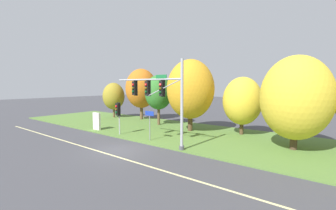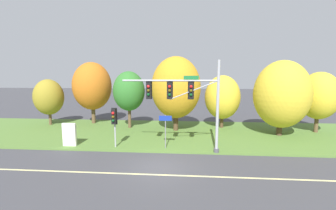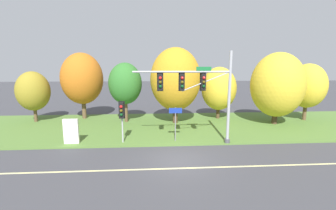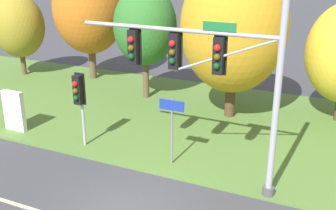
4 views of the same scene
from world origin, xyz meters
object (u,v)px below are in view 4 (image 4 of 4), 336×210
(tree_nearest_road, at_px, (19,26))
(traffic_signal_mast, at_px, (211,69))
(tree_left_of_mast, at_px, (89,9))
(info_kiosk, at_px, (14,111))
(tree_mid_verge, at_px, (234,27))
(pedestrian_signal_near_kerb, at_px, (79,94))
(tree_behind_signpost, at_px, (145,26))
(route_sign_post, at_px, (172,121))

(tree_nearest_road, bearing_deg, traffic_signal_mast, -26.75)
(tree_left_of_mast, xyz_separation_m, info_kiosk, (1.58, -8.63, -3.51))
(tree_mid_verge, height_order, info_kiosk, tree_mid_verge)
(tree_nearest_road, height_order, tree_mid_verge, tree_mid_verge)
(pedestrian_signal_near_kerb, height_order, tree_behind_signpost, tree_behind_signpost)
(traffic_signal_mast, relative_size, tree_left_of_mast, 1.00)
(traffic_signal_mast, height_order, tree_behind_signpost, traffic_signal_mast)
(tree_nearest_road, height_order, tree_behind_signpost, tree_behind_signpost)
(tree_left_of_mast, distance_m, info_kiosk, 9.45)
(route_sign_post, height_order, tree_mid_verge, tree_mid_verge)
(tree_behind_signpost, relative_size, info_kiosk, 3.26)
(pedestrian_signal_near_kerb, xyz_separation_m, tree_nearest_road, (-10.12, 7.53, 0.90))
(tree_behind_signpost, bearing_deg, tree_nearest_road, 175.83)
(pedestrian_signal_near_kerb, relative_size, tree_nearest_road, 0.61)
(traffic_signal_mast, relative_size, route_sign_post, 2.71)
(traffic_signal_mast, height_order, tree_mid_verge, tree_mid_verge)
(pedestrian_signal_near_kerb, height_order, tree_left_of_mast, tree_left_of_mast)
(tree_mid_verge, xyz_separation_m, info_kiosk, (-8.48, -5.90, -3.55))
(traffic_signal_mast, bearing_deg, pedestrian_signal_near_kerb, 175.24)
(pedestrian_signal_near_kerb, height_order, info_kiosk, pedestrian_signal_near_kerb)
(tree_left_of_mast, bearing_deg, tree_nearest_road, -165.13)
(tree_mid_verge, bearing_deg, pedestrian_signal_near_kerb, -127.49)
(traffic_signal_mast, relative_size, info_kiosk, 3.84)
(pedestrian_signal_near_kerb, bearing_deg, tree_left_of_mast, 121.70)
(tree_behind_signpost, xyz_separation_m, tree_mid_verge, (5.14, -0.78, 0.46))
(route_sign_post, relative_size, tree_left_of_mast, 0.37)
(pedestrian_signal_near_kerb, xyz_separation_m, tree_left_of_mast, (-5.42, 8.78, 2.11))
(traffic_signal_mast, distance_m, route_sign_post, 3.02)
(tree_mid_verge, distance_m, info_kiosk, 10.92)
(tree_behind_signpost, bearing_deg, traffic_signal_mast, -49.35)
(tree_left_of_mast, relative_size, tree_mid_verge, 0.95)
(tree_mid_verge, bearing_deg, route_sign_post, -95.51)
(route_sign_post, relative_size, tree_behind_signpost, 0.43)
(tree_left_of_mast, relative_size, info_kiosk, 3.84)
(pedestrian_signal_near_kerb, bearing_deg, tree_behind_signpost, 94.17)
(route_sign_post, distance_m, tree_nearest_road, 16.05)
(pedestrian_signal_near_kerb, bearing_deg, route_sign_post, 2.87)
(tree_behind_signpost, xyz_separation_m, info_kiosk, (-3.34, -6.68, -3.09))
(pedestrian_signal_near_kerb, xyz_separation_m, tree_mid_verge, (4.64, 6.05, 2.15))
(tree_nearest_road, bearing_deg, info_kiosk, -49.60)
(traffic_signal_mast, relative_size, tree_mid_verge, 0.95)
(route_sign_post, height_order, tree_behind_signpost, tree_behind_signpost)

